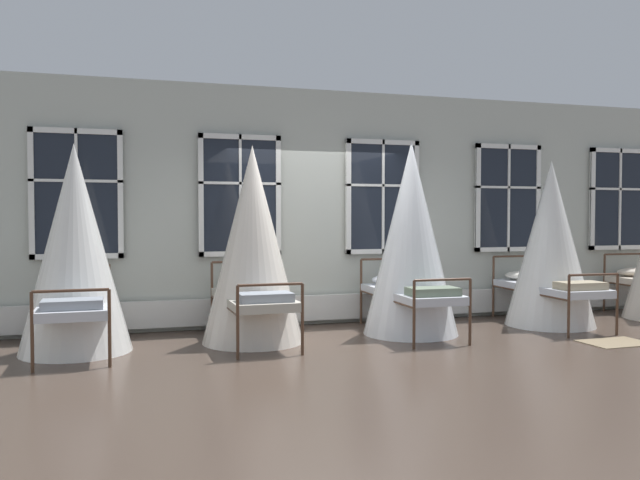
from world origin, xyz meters
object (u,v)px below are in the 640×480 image
(cot_fourth, at_px, (411,241))
(cot_fifth, at_px, (550,245))
(cot_second, at_px, (75,251))
(cot_third, at_px, (253,247))

(cot_fourth, xyz_separation_m, cot_fifth, (2.20, 0.05, -0.09))
(cot_second, xyz_separation_m, cot_fourth, (4.18, -0.05, 0.07))
(cot_second, height_order, cot_fifth, cot_second)
(cot_fourth, relative_size, cot_fifth, 1.08)
(cot_second, bearing_deg, cot_fourth, -91.95)
(cot_third, bearing_deg, cot_fourth, -92.47)
(cot_third, relative_size, cot_fifth, 1.03)
(cot_second, relative_size, cot_fourth, 0.94)
(cot_second, bearing_deg, cot_third, -91.39)
(cot_fourth, height_order, cot_fifth, cot_fourth)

